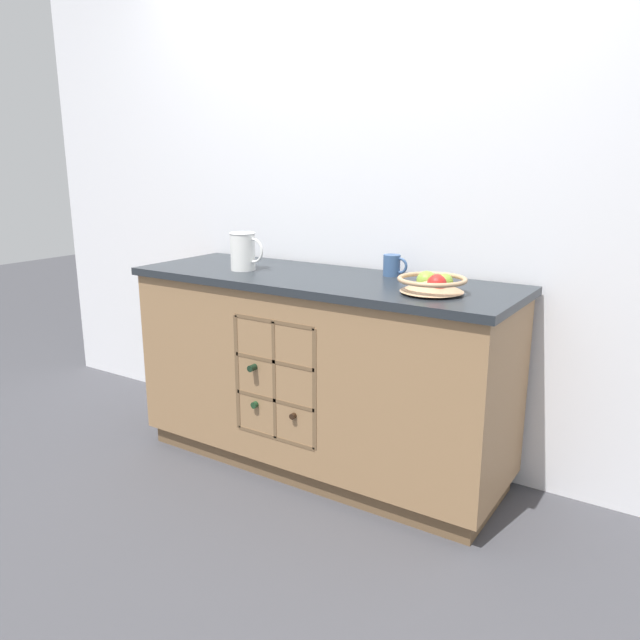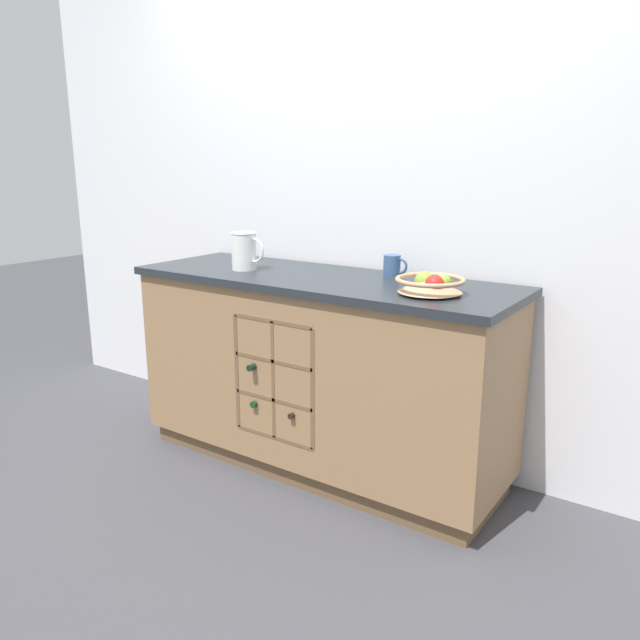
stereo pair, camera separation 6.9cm
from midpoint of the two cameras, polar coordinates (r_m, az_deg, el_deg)
name	(u,v)px [view 1 (the left image)]	position (r m, az deg, el deg)	size (l,w,h in m)	color
ground_plane	(320,463)	(3.08, -0.66, -12.97)	(14.00, 14.00, 0.00)	#424247
back_wall	(360,191)	(3.04, 3.04, 11.69)	(4.40, 0.06, 2.55)	white
kitchen_island	(320,372)	(2.90, -0.72, -4.78)	(1.78, 0.62, 0.92)	brown
fruit_bowl	(433,283)	(2.44, 9.45, 3.37)	(0.27, 0.27, 0.09)	tan
white_pitcher	(243,251)	(2.96, -7.68, 6.32)	(0.18, 0.12, 0.18)	white
ceramic_mug	(393,265)	(2.80, 5.95, 4.99)	(0.12, 0.08, 0.09)	#385684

